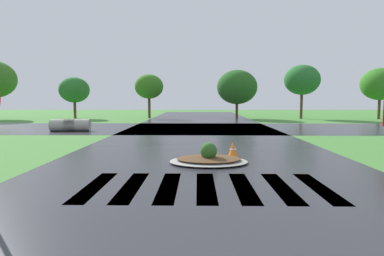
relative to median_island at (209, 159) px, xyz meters
The scene contains 7 objects.
asphalt_roadway 1.69m from the median_island, 95.55° to the left, with size 10.36×80.00×0.01m, color #2B2B30.
asphalt_cross_road 12.76m from the median_island, 90.73° to the left, with size 90.00×9.32×0.01m, color #2B2B30.
crosswalk_stripes 2.96m from the median_island, 93.17° to the right, with size 5.85×2.81×0.01m.
median_island is the anchor object (origin of this frame).
drainage_pipe_stack 13.63m from the median_island, 129.63° to the left, with size 2.56×0.95×0.78m.
traffic_cone 1.27m from the median_island, 44.89° to the left, with size 0.38×0.38×0.59m.
background_treeline 24.19m from the median_island, 95.00° to the left, with size 44.19×5.66×6.05m.
Camera 1 is at (-0.20, -2.36, 2.12)m, focal length 30.66 mm.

